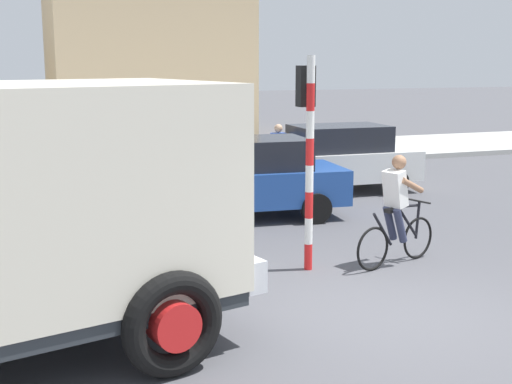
% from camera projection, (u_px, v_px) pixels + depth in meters
% --- Properties ---
extents(ground_plane, '(120.00, 120.00, 0.00)m').
position_uv_depth(ground_plane, '(404.00, 317.00, 8.59)').
color(ground_plane, '#4C4C51').
extents(sidewalk_far, '(80.00, 5.00, 0.16)m').
position_uv_depth(sidewalk_far, '(158.00, 159.00, 21.79)').
color(sidewalk_far, '#ADADA8').
rests_on(sidewalk_far, ground).
extents(cyclist, '(1.66, 0.68, 1.72)m').
position_uv_depth(cyclist, '(397.00, 210.00, 10.64)').
color(cyclist, black).
rests_on(cyclist, ground).
extents(traffic_light_pole, '(0.24, 0.43, 3.20)m').
position_uv_depth(traffic_light_pole, '(308.00, 133.00, 10.25)').
color(traffic_light_pole, red).
rests_on(traffic_light_pole, ground).
extents(car_red_near, '(4.04, 1.96, 1.60)m').
position_uv_depth(car_red_near, '(335.00, 158.00, 16.59)').
color(car_red_near, white).
rests_on(car_red_near, ground).
extents(car_white_mid, '(4.13, 2.14, 1.60)m').
position_uv_depth(car_white_mid, '(245.00, 178.00, 13.85)').
color(car_white_mid, '#234C9E').
rests_on(car_white_mid, ground).
extents(pedestrian_near_kerb, '(0.34, 0.22, 1.62)m').
position_uv_depth(pedestrian_near_kerb, '(278.00, 156.00, 16.72)').
color(pedestrian_near_kerb, '#2D334C').
rests_on(pedestrian_near_kerb, ground).
extents(building_mid_block, '(7.66, 6.46, 6.19)m').
position_uv_depth(building_mid_block, '(145.00, 60.00, 28.21)').
color(building_mid_block, '#D1B284').
rests_on(building_mid_block, ground).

